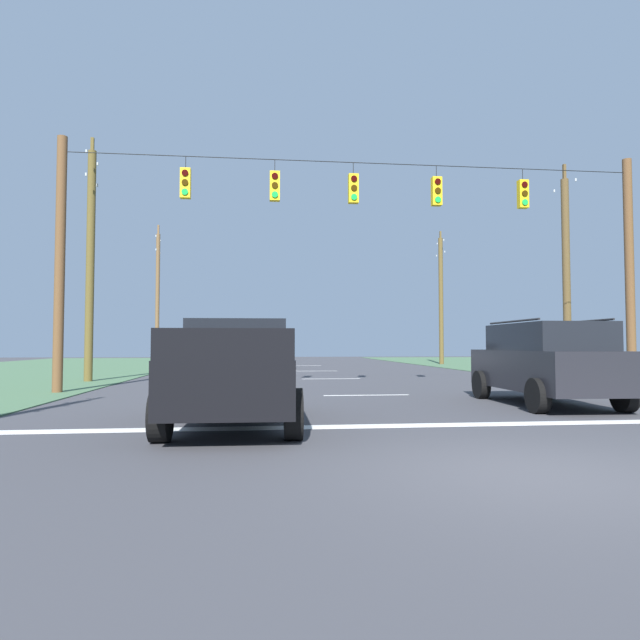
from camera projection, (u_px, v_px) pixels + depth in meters
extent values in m
plane|color=#3D3D42|center=(535.00, 474.00, 6.29)|extent=(120.00, 120.00, 0.00)
cube|color=white|center=(431.00, 425.00, 10.06)|extent=(15.87, 0.45, 0.01)
cube|color=white|center=(366.00, 395.00, 16.01)|extent=(2.50, 0.15, 0.01)
cube|color=white|center=(331.00, 379.00, 23.66)|extent=(2.50, 0.15, 0.01)
cube|color=white|center=(315.00, 371.00, 30.61)|extent=(2.50, 0.15, 0.01)
cube|color=white|center=(303.00, 366.00, 38.41)|extent=(2.50, 0.15, 0.01)
cylinder|color=brown|center=(60.00, 264.00, 16.84)|extent=(0.30, 0.30, 7.89)
cylinder|color=brown|center=(630.00, 272.00, 18.94)|extent=(0.30, 0.30, 7.89)
cylinder|color=black|center=(361.00, 163.00, 18.04)|extent=(18.71, 0.02, 0.02)
cylinder|color=black|center=(186.00, 162.00, 17.40)|extent=(0.02, 0.02, 0.39)
cube|color=yellow|center=(185.00, 183.00, 17.37)|extent=(0.32, 0.24, 0.95)
cylinder|color=#310503|center=(185.00, 173.00, 17.25)|extent=(0.20, 0.04, 0.20)
cylinder|color=#352203|center=(185.00, 182.00, 17.23)|extent=(0.20, 0.04, 0.20)
cylinder|color=green|center=(185.00, 192.00, 17.22)|extent=(0.20, 0.04, 0.20)
cylinder|color=black|center=(275.00, 166.00, 17.72)|extent=(0.02, 0.02, 0.39)
cube|color=yellow|center=(275.00, 186.00, 17.69)|extent=(0.32, 0.24, 0.95)
cylinder|color=#310503|center=(275.00, 176.00, 17.56)|extent=(0.20, 0.04, 0.20)
cylinder|color=#352203|center=(275.00, 185.00, 17.55)|extent=(0.20, 0.04, 0.20)
cylinder|color=green|center=(275.00, 195.00, 17.54)|extent=(0.20, 0.04, 0.20)
cylinder|color=black|center=(353.00, 168.00, 18.01)|extent=(0.02, 0.02, 0.39)
cube|color=yellow|center=(353.00, 189.00, 17.98)|extent=(0.32, 0.24, 0.95)
cylinder|color=#310503|center=(354.00, 179.00, 17.85)|extent=(0.20, 0.04, 0.20)
cylinder|color=#352203|center=(354.00, 188.00, 17.84)|extent=(0.20, 0.04, 0.20)
cylinder|color=green|center=(354.00, 197.00, 17.82)|extent=(0.20, 0.04, 0.20)
cylinder|color=black|center=(436.00, 172.00, 18.32)|extent=(0.02, 0.02, 0.39)
cube|color=yellow|center=(437.00, 191.00, 18.29)|extent=(0.32, 0.24, 0.95)
cylinder|color=#310503|center=(438.00, 181.00, 18.16)|extent=(0.20, 0.04, 0.20)
cylinder|color=#352203|center=(438.00, 190.00, 18.15)|extent=(0.20, 0.04, 0.20)
cylinder|color=green|center=(438.00, 199.00, 18.14)|extent=(0.20, 0.04, 0.20)
cylinder|color=black|center=(523.00, 175.00, 18.66)|extent=(0.02, 0.02, 0.39)
cube|color=yellow|center=(523.00, 194.00, 18.63)|extent=(0.32, 0.24, 0.95)
cylinder|color=#310503|center=(525.00, 184.00, 18.50)|extent=(0.20, 0.04, 0.20)
cylinder|color=#352203|center=(525.00, 193.00, 18.49)|extent=(0.20, 0.04, 0.20)
cylinder|color=green|center=(525.00, 202.00, 18.48)|extent=(0.20, 0.04, 0.20)
cube|color=black|center=(236.00, 379.00, 10.25)|extent=(2.13, 5.45, 0.85)
cube|color=black|center=(238.00, 338.00, 10.93)|extent=(1.89, 1.94, 0.70)
cube|color=black|center=(171.00, 344.00, 8.85)|extent=(0.16, 2.38, 0.45)
cube|color=black|center=(289.00, 344.00, 9.02)|extent=(0.16, 2.38, 0.45)
cube|color=black|center=(224.00, 344.00, 7.64)|extent=(1.96, 0.15, 0.45)
cylinder|color=black|center=(194.00, 394.00, 11.97)|extent=(0.30, 0.81, 0.80)
cylinder|color=black|center=(287.00, 393.00, 12.15)|extent=(0.30, 0.81, 0.80)
cylinder|color=black|center=(161.00, 416.00, 8.32)|extent=(0.30, 0.81, 0.80)
cylinder|color=black|center=(293.00, 414.00, 8.49)|extent=(0.30, 0.81, 0.80)
cube|color=black|center=(544.00, 370.00, 13.50)|extent=(2.11, 4.86, 0.95)
cube|color=black|center=(547.00, 337.00, 13.38)|extent=(1.91, 3.26, 0.65)
cylinder|color=black|center=(513.00, 321.00, 13.33)|extent=(0.14, 2.72, 0.05)
cylinder|color=black|center=(580.00, 322.00, 13.47)|extent=(0.14, 2.72, 0.05)
cylinder|color=black|center=(481.00, 385.00, 15.03)|extent=(0.29, 0.77, 0.76)
cylinder|color=black|center=(550.00, 384.00, 15.18)|extent=(0.29, 0.77, 0.76)
cylinder|color=black|center=(538.00, 396.00, 11.77)|extent=(0.29, 0.77, 0.76)
cylinder|color=black|center=(625.00, 395.00, 11.93)|extent=(0.29, 0.77, 0.76)
cube|color=silver|center=(258.00, 358.00, 33.33)|extent=(4.43, 2.13, 0.70)
cube|color=black|center=(258.00, 348.00, 33.36)|extent=(2.22, 1.78, 0.50)
cylinder|color=black|center=(232.00, 364.00, 32.37)|extent=(0.66, 0.27, 0.64)
cylinder|color=black|center=(236.00, 363.00, 34.17)|extent=(0.66, 0.27, 0.64)
cylinder|color=black|center=(281.00, 364.00, 32.47)|extent=(0.66, 0.27, 0.64)
cylinder|color=black|center=(282.00, 363.00, 34.26)|extent=(0.66, 0.27, 0.64)
cylinder|color=brown|center=(566.00, 278.00, 24.00)|extent=(0.33, 0.33, 8.72)
cube|color=brown|center=(565.00, 188.00, 24.17)|extent=(0.12, 0.12, 2.13)
cylinder|color=#B2B7BC|center=(554.00, 191.00, 25.03)|extent=(0.08, 0.08, 0.12)
cylinder|color=#B2B7BC|center=(576.00, 180.00, 23.33)|extent=(0.08, 0.08, 0.12)
cylinder|color=brown|center=(441.00, 301.00, 40.90)|extent=(0.33, 0.33, 9.40)
cube|color=brown|center=(440.00, 243.00, 41.09)|extent=(0.12, 0.12, 1.82)
cylinder|color=#B2B7BC|center=(437.00, 244.00, 41.82)|extent=(0.08, 0.08, 0.12)
cylinder|color=#B2B7BC|center=(444.00, 240.00, 40.37)|extent=(0.08, 0.08, 0.12)
cube|color=brown|center=(441.00, 255.00, 41.05)|extent=(0.12, 0.12, 2.30)
cylinder|color=#B2B7BC|center=(437.00, 256.00, 41.97)|extent=(0.08, 0.08, 0.12)
cylinder|color=#B2B7BC|center=(445.00, 252.00, 40.14)|extent=(0.08, 0.08, 0.12)
cylinder|color=brown|center=(90.00, 265.00, 21.87)|extent=(0.32, 0.32, 9.22)
cube|color=brown|center=(92.00, 161.00, 22.06)|extent=(0.12, 0.12, 1.87)
cylinder|color=#B2B7BC|center=(98.00, 164.00, 22.81)|extent=(0.08, 0.08, 0.12)
cylinder|color=#B2B7BC|center=(86.00, 151.00, 21.32)|extent=(0.08, 0.08, 0.12)
cube|color=brown|center=(92.00, 183.00, 22.02)|extent=(0.12, 0.12, 1.84)
cylinder|color=#B2B7BC|center=(97.00, 185.00, 22.75)|extent=(0.08, 0.08, 0.12)
cylinder|color=#B2B7BC|center=(86.00, 174.00, 21.29)|extent=(0.08, 0.08, 0.12)
cylinder|color=brown|center=(157.00, 300.00, 37.28)|extent=(0.27, 0.27, 8.97)
cube|color=brown|center=(158.00, 240.00, 37.46)|extent=(0.12, 0.12, 2.06)
cylinder|color=#B2B7BC|center=(160.00, 241.00, 38.29)|extent=(0.08, 0.08, 0.12)
cylinder|color=#B2B7BC|center=(156.00, 236.00, 36.65)|extent=(0.08, 0.08, 0.12)
cube|color=brown|center=(158.00, 253.00, 37.42)|extent=(0.12, 0.12, 1.91)
cylinder|color=#B2B7BC|center=(160.00, 253.00, 38.19)|extent=(0.08, 0.08, 0.12)
cylinder|color=#B2B7BC|center=(156.00, 249.00, 36.67)|extent=(0.08, 0.08, 0.12)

